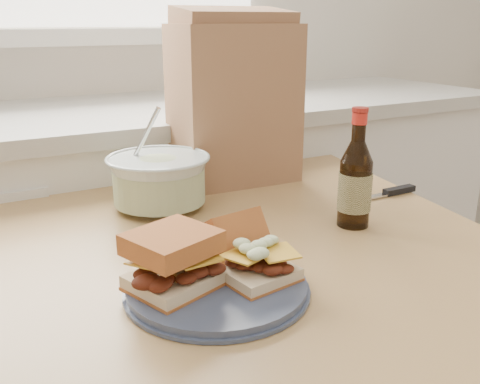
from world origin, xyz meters
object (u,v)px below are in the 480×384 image
beer_bottle (355,183)px  dining_table (214,302)px  plate (217,287)px  coleslaw_bowl (159,183)px  paper_bag (234,105)px

beer_bottle → dining_table: bearing=-176.3°
dining_table → plate: (-0.08, -0.17, 0.13)m
dining_table → coleslaw_bowl: 0.27m
dining_table → plate: bearing=-105.0°
plate → beer_bottle: size_ratio=1.15×
dining_table → plate: size_ratio=4.49×
coleslaw_bowl → plate: bearing=-98.6°
dining_table → paper_bag: (0.21, 0.31, 0.29)m
plate → coleslaw_bowl: coleslaw_bowl is taller
coleslaw_bowl → beer_bottle: beer_bottle is taller
dining_table → plate: plate is taller
beer_bottle → coleslaw_bowl: bearing=153.2°
plate → beer_bottle: beer_bottle is taller
paper_bag → coleslaw_bowl: bearing=-151.8°
coleslaw_bowl → beer_bottle: size_ratio=0.94×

